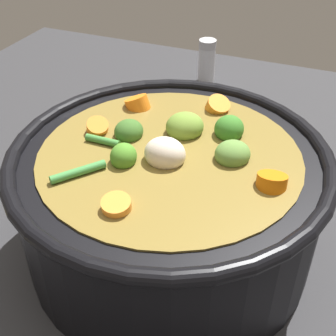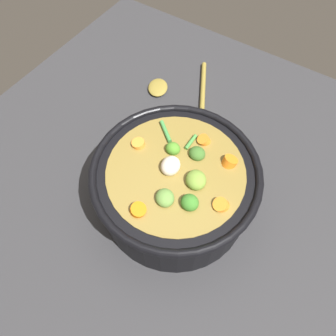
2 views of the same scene
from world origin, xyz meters
name	(u,v)px [view 1 (image 1 of 2)]	position (x,y,z in m)	size (l,w,h in m)	color
ground_plane	(169,245)	(0.00, 0.00, 0.00)	(1.10, 1.10, 0.00)	#2D2D30
cooking_pot	(169,198)	(0.00, 0.00, 0.07)	(0.32, 0.32, 0.15)	black
salt_shaker	(207,61)	(0.42, 0.10, 0.04)	(0.03, 0.03, 0.08)	silver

